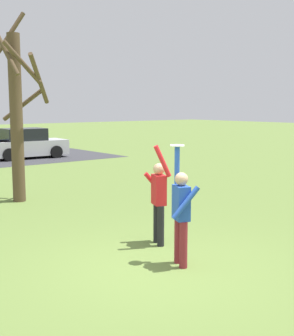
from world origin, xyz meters
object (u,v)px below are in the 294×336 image
bare_tree_tall (17,110)px  frisbee_disc (177,145)px  person_catcher (181,211)px  parked_car_silver (26,144)px  person_defender (159,197)px

bare_tree_tall → frisbee_disc: bearing=-89.5°
frisbee_disc → bare_tree_tall: size_ratio=0.05×
person_catcher → parked_car_silver: person_catcher is taller
person_catcher → person_defender: (0.49, 1.17, -0.00)m
person_catcher → frisbee_disc: frisbee_disc is taller
person_catcher → person_defender: bearing=0.0°
person_catcher → bare_tree_tall: (0.03, 6.88, 1.68)m
person_catcher → frisbee_disc: size_ratio=8.22×
person_defender → frisbee_disc: (-0.41, -0.96, 1.11)m
frisbee_disc → bare_tree_tall: bearing=90.5°
parked_car_silver → person_defender: bearing=-101.5°
parked_car_silver → bare_tree_tall: (-4.79, -10.26, 1.94)m
person_defender → bare_tree_tall: bearing=-152.5°
frisbee_disc → parked_car_silver: frisbee_disc is taller
person_defender → parked_car_silver: bearing=-172.3°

